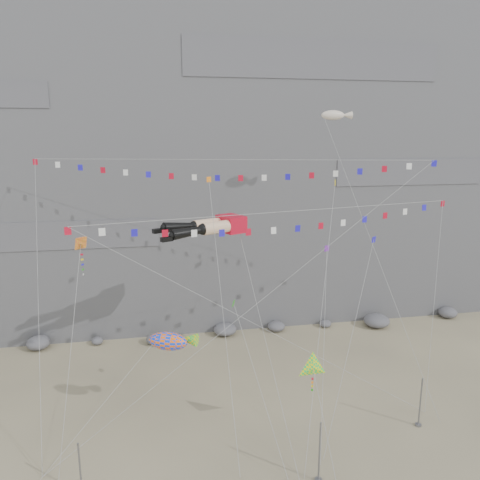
{
  "coord_description": "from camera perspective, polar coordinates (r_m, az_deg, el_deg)",
  "views": [
    {
      "loc": [
        -7.35,
        -31.96,
        22.25
      ],
      "look_at": [
        0.25,
        9.0,
        12.82
      ],
      "focal_mm": 35.0,
      "sensor_mm": 36.0,
      "label": 1
    }
  ],
  "objects": [
    {
      "name": "blimp_windsock",
      "position": [
        46.27,
        11.29,
        14.59
      ],
      "size": [
        6.47,
        14.42,
        28.05
      ],
      "color": "beige",
      "rests_on": "ground"
    },
    {
      "name": "flag_banner_upper",
      "position": [
        43.05,
        -1.37,
        9.75
      ],
      "size": [
        35.32,
        18.43,
        28.46
      ],
      "color": "red",
      "rests_on": "ground"
    },
    {
      "name": "legs_kite",
      "position": [
        39.6,
        -3.72,
        1.65
      ],
      "size": [
        8.99,
        15.99,
        20.64
      ],
      "rotation": [
        0.0,
        0.0,
        0.44
      ],
      "color": "red",
      "rests_on": "ground"
    },
    {
      "name": "anchor_pole_center",
      "position": [
        33.62,
        9.67,
        -24.14
      ],
      "size": [
        0.12,
        0.12,
        4.32
      ],
      "primitive_type": "cylinder",
      "color": "slate",
      "rests_on": "ground"
    },
    {
      "name": "small_kite_a",
      "position": [
        38.43,
        -3.72,
        6.39
      ],
      "size": [
        0.97,
        12.64,
        22.17
      ],
      "color": "orange",
      "rests_on": "ground"
    },
    {
      "name": "small_kite_d",
      "position": [
        42.98,
        11.47,
        6.31
      ],
      "size": [
        7.76,
        15.19,
        24.18
      ],
      "color": "gold",
      "rests_on": "ground"
    },
    {
      "name": "small_kite_b",
      "position": [
        42.58,
        10.54,
        -1.31
      ],
      "size": [
        5.27,
        12.93,
        17.9
      ],
      "color": "purple",
      "rests_on": "ground"
    },
    {
      "name": "ground",
      "position": [
        39.63,
        2.17,
        -21.41
      ],
      "size": [
        120.0,
        120.0,
        0.0
      ],
      "primitive_type": "plane",
      "color": "tan",
      "rests_on": "ground"
    },
    {
      "name": "small_kite_e",
      "position": [
        41.2,
        15.92,
        -0.33
      ],
      "size": [
        7.98,
        9.74,
        17.81
      ],
      "color": "#2016C6",
      "rests_on": "ground"
    },
    {
      "name": "flag_banner_lower",
      "position": [
        37.92,
        5.67,
        3.44
      ],
      "size": [
        32.55,
        8.65,
        19.99
      ],
      "color": "red",
      "rests_on": "ground"
    },
    {
      "name": "delta_kite",
      "position": [
        34.56,
        8.9,
        -15.15
      ],
      "size": [
        2.37,
        5.9,
        8.37
      ],
      "color": "yellow",
      "rests_on": "ground"
    },
    {
      "name": "cliff",
      "position": [
        64.44,
        -4.09,
        15.17
      ],
      "size": [
        80.0,
        28.0,
        50.0
      ],
      "primitive_type": "cube",
      "color": "slate",
      "rests_on": "ground"
    },
    {
      "name": "fish_windsock",
      "position": [
        35.75,
        -8.79,
        -12.1
      ],
      "size": [
        10.88,
        5.47,
        12.05
      ],
      "color": "#FF650D",
      "rests_on": "ground"
    },
    {
      "name": "anchor_pole_left",
      "position": [
        34.05,
        -18.92,
        -24.89
      ],
      "size": [
        0.12,
        0.12,
        3.65
      ],
      "primitive_type": "cylinder",
      "color": "slate",
      "rests_on": "ground"
    },
    {
      "name": "small_kite_c",
      "position": [
        35.88,
        -0.68,
        -8.04
      ],
      "size": [
        2.88,
        8.34,
        12.58
      ],
      "color": "#229817",
      "rests_on": "ground"
    },
    {
      "name": "harlequin_kite",
      "position": [
        35.61,
        -18.84,
        -0.44
      ],
      "size": [
        2.59,
        7.87,
        16.13
      ],
      "color": "red",
      "rests_on": "ground"
    },
    {
      "name": "anchor_pole_right",
      "position": [
        40.68,
        21.13,
        -17.96
      ],
      "size": [
        0.12,
        0.12,
        4.09
      ],
      "primitive_type": "cylinder",
      "color": "slate",
      "rests_on": "ground"
    },
    {
      "name": "talus_boulders",
      "position": [
        54.03,
        -1.84,
        -10.87
      ],
      "size": [
        60.0,
        3.0,
        1.2
      ],
      "primitive_type": null,
      "color": "slate",
      "rests_on": "ground"
    }
  ]
}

